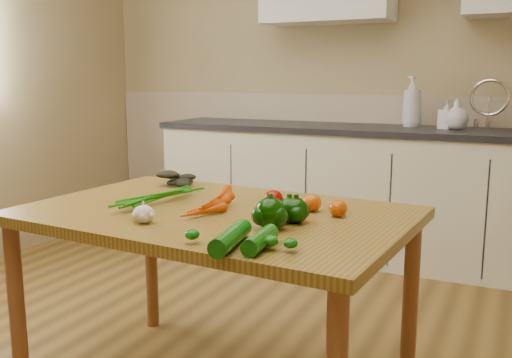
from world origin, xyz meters
The scene contains 17 objects.
room centered at (0.00, 0.17, 1.25)m, with size 4.04×5.04×2.64m.
counter_run centered at (0.21, 2.19, 0.46)m, with size 2.84×0.64×1.14m.
table centered at (0.20, 0.18, 0.66)m, with size 1.45×0.99×0.75m.
soap_bottle_a centered at (0.51, 2.31, 1.07)m, with size 0.13×0.13×0.34m, color silver.
soap_bottle_b centered at (0.74, 2.25, 0.99)m, with size 0.08×0.08×0.18m, color silver.
soap_bottle_c centered at (0.81, 2.24, 1.00)m, with size 0.15×0.15×0.19m, color silver.
carrot_bunch centered at (0.12, 0.17, 0.78)m, with size 0.26×0.20×0.07m, color #D74B05, non-canonical shape.
leafy_greens centered at (-0.21, 0.53, 0.80)m, with size 0.20×0.18×0.10m, color black, non-canonical shape.
garlic_bulb centered at (0.07, -0.08, 0.78)m, with size 0.07×0.07×0.06m, color silver.
pepper_a centered at (0.51, 0.14, 0.79)m, with size 0.08×0.08×0.08m, color black.
pepper_b centered at (0.54, 0.14, 0.79)m, with size 0.08×0.08×0.08m, color black.
pepper_c centered at (0.49, 0.04, 0.80)m, with size 0.10×0.10×0.10m, color black.
tomato_a centered at (0.38, 0.30, 0.78)m, with size 0.08×0.08×0.07m, color #810902.
tomato_b centered at (0.53, 0.32, 0.78)m, with size 0.07×0.07×0.06m, color #C54704.
tomato_c centered at (0.64, 0.28, 0.78)m, with size 0.07×0.07×0.06m, color #C54704.
zucchini_a centered at (0.55, -0.18, 0.77)m, with size 0.05×0.05×0.18m, color #094C08.
zucchini_b centered at (0.47, -0.19, 0.78)m, with size 0.06×0.06×0.24m, color #094C08.
Camera 1 is at (1.21, -1.60, 1.23)m, focal length 40.00 mm.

